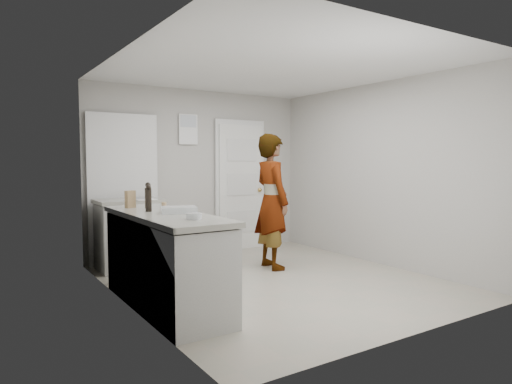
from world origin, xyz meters
TOP-DOWN VIEW (x-y plane):
  - ground at (0.00, 0.00)m, footprint 4.00×4.00m
  - room_shell at (-0.17, 1.95)m, footprint 4.00×4.00m
  - main_counter at (-1.45, -0.20)m, footprint 0.64×1.96m
  - side_counter at (-1.25, 1.55)m, footprint 0.84×0.61m
  - person at (0.36, 0.57)m, footprint 0.50×0.69m
  - cake_mix_box at (-1.57, 0.47)m, footprint 0.12×0.09m
  - spice_jar at (-1.34, 0.10)m, footprint 0.05×0.05m
  - oil_cruet_a at (-1.42, 0.34)m, footprint 0.07×0.07m
  - oil_cruet_b at (-1.53, 0.02)m, footprint 0.06×0.06m
  - baking_dish at (-1.33, -0.25)m, footprint 0.40×0.33m
  - egg_bowl at (-1.41, -0.77)m, footprint 0.14×0.14m
  - papers at (-1.11, 1.43)m, footprint 0.30×0.37m

SIDE VIEW (x-z plane):
  - ground at x=0.00m, z-range 0.00..0.00m
  - main_counter at x=-1.45m, z-range -0.04..0.89m
  - side_counter at x=-1.25m, z-range -0.03..0.89m
  - person at x=0.36m, z-range 0.00..1.78m
  - papers at x=-1.11m, z-range 0.93..0.94m
  - egg_bowl at x=-1.41m, z-range 0.93..0.98m
  - baking_dish at x=-1.33m, z-range 0.92..0.98m
  - spice_jar at x=-1.34m, z-range 0.93..1.00m
  - cake_mix_box at x=-1.57m, z-range 0.93..1.11m
  - room_shell at x=-0.17m, z-range -0.98..3.02m
  - oil_cruet_b at x=-1.53m, z-range 0.92..1.19m
  - oil_cruet_a at x=-1.42m, z-range 0.92..1.19m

